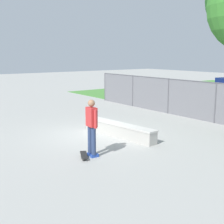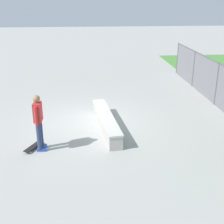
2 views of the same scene
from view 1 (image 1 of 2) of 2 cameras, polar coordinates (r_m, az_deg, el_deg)
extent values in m
plane|color=#9E9E99|center=(12.58, -2.96, -4.18)|extent=(80.00, 80.00, 0.00)
cube|color=#A8A59E|center=(12.31, 1.20, -3.38)|extent=(3.59, 0.84, 0.47)
cube|color=beige|center=(12.25, 1.20, -2.18)|extent=(3.63, 0.88, 0.06)
cube|color=#2647A5|center=(10.11, -3.82, -7.61)|extent=(0.13, 0.27, 0.10)
cube|color=#2647A5|center=(9.93, -3.20, -7.95)|extent=(0.13, 0.27, 0.10)
cylinder|color=navy|center=(9.95, -4.01, -4.96)|extent=(0.15, 0.15, 0.88)
cylinder|color=navy|center=(9.77, -3.39, -5.26)|extent=(0.15, 0.15, 0.88)
cube|color=red|center=(9.69, -3.75, -0.89)|extent=(0.39, 0.24, 0.60)
cylinder|color=red|center=(9.90, -4.45, -0.76)|extent=(0.10, 0.10, 0.58)
cylinder|color=red|center=(9.48, -3.02, -1.26)|extent=(0.10, 0.10, 0.58)
sphere|color=#9E7051|center=(9.61, -3.79, 1.62)|extent=(0.22, 0.22, 0.22)
cube|color=black|center=(9.93, -5.13, -7.80)|extent=(0.80, 0.54, 0.02)
cube|color=#B2B2B7|center=(9.68, -5.01, -8.40)|extent=(0.12, 0.15, 0.02)
cube|color=#B2B2B7|center=(10.19, -5.25, -7.42)|extent=(0.12, 0.15, 0.02)
cylinder|color=silver|center=(9.68, -5.51, -8.62)|extent=(0.06, 0.05, 0.05)
cylinder|color=silver|center=(9.69, -4.50, -8.58)|extent=(0.06, 0.05, 0.05)
cylinder|color=silver|center=(10.20, -5.72, -7.62)|extent=(0.06, 0.05, 0.05)
cylinder|color=silver|center=(10.21, -4.76, -7.58)|extent=(0.06, 0.05, 0.05)
cylinder|color=#4C4C51|center=(21.61, -1.29, 4.62)|extent=(0.07, 0.07, 1.91)
cylinder|color=#4C4C51|center=(19.27, 3.81, 3.87)|extent=(0.07, 0.07, 1.91)
cylinder|color=#4C4C51|center=(17.13, 10.23, 2.88)|extent=(0.07, 0.07, 1.91)
cylinder|color=#4C4C51|center=(15.27, 18.33, 1.58)|extent=(0.07, 0.07, 1.91)
cylinder|color=#4C4C51|center=(16.05, 14.20, 5.54)|extent=(14.84, 0.05, 0.05)
cube|color=slate|center=(16.16, 14.05, 2.27)|extent=(14.84, 0.01, 1.91)
cylinder|color=black|center=(21.76, 17.70, 2.48)|extent=(0.23, 0.64, 0.64)
camera|label=2|loc=(6.79, 60.36, 16.72)|focal=47.37mm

